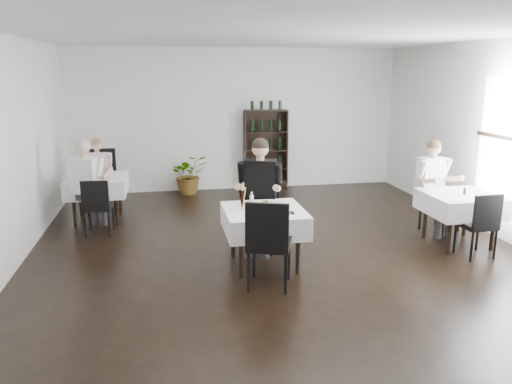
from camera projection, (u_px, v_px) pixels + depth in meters
room_shell at (287, 153)px, 6.36m from camera, size 9.00×9.00×9.00m
wine_shelf at (266, 151)px, 10.74m from camera, size 0.90×0.28×1.75m
main_table at (264, 220)px, 6.51m from camera, size 1.03×1.03×0.77m
left_table at (97, 186)px, 8.48m from camera, size 0.98×0.98×0.77m
right_table at (460, 204)px, 7.33m from camera, size 0.98×0.98×0.77m
potted_tree at (189, 174)px, 10.42m from camera, size 0.87×0.79×0.83m
main_chair_far at (260, 205)px, 7.18m from camera, size 0.67×0.67×1.12m
main_chair_near at (268, 239)px, 5.79m from camera, size 0.63×0.64×1.09m
left_chair_far at (101, 177)px, 9.04m from camera, size 0.53×0.54×1.14m
left_chair_near at (97, 204)px, 7.74m from camera, size 0.44×0.44×0.90m
right_chair_far at (437, 193)px, 8.02m from camera, size 0.65×0.65×1.07m
right_chair_near at (481, 221)px, 6.79m from camera, size 0.45×0.46×0.93m
diner_main at (260, 187)px, 6.99m from camera, size 0.68×0.73×1.62m
diner_left_far at (98, 169)px, 9.07m from camera, size 0.53×0.55×1.34m
diner_left_near at (88, 178)px, 7.93m from camera, size 0.65×0.69×1.49m
diner_right_far at (434, 180)px, 7.81m from camera, size 0.61×0.63×1.49m
plate_far at (263, 205)px, 6.62m from camera, size 0.27×0.27×0.08m
plate_near at (269, 211)px, 6.35m from camera, size 0.30×0.30×0.07m
pilsner_dark at (242, 200)px, 6.38m from camera, size 0.08×0.08×0.34m
pilsner_lager at (243, 198)px, 6.52m from camera, size 0.08×0.08×0.34m
coke_bottle at (252, 202)px, 6.47m from camera, size 0.06×0.06×0.23m
napkin_cutlery at (287, 213)px, 6.30m from camera, size 0.18×0.19×0.02m
pepper_mill at (465, 191)px, 7.24m from camera, size 0.05×0.05×0.09m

